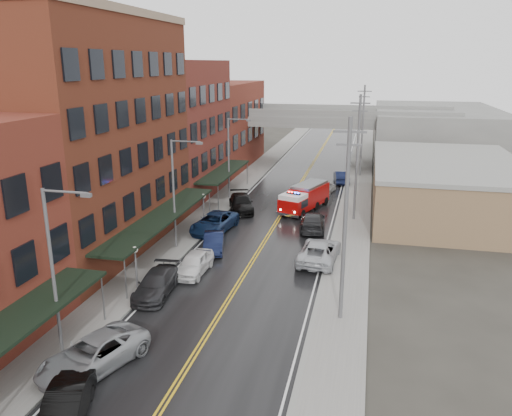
# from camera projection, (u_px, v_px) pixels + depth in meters

# --- Properties ---
(road) EXTENTS (11.00, 160.00, 0.02)m
(road) POSITION_uv_depth(u_px,v_px,m) (271.00, 231.00, 45.36)
(road) COLOR black
(road) RESTS_ON ground
(sidewalk_left) EXTENTS (3.00, 160.00, 0.15)m
(sidewalk_left) POSITION_uv_depth(u_px,v_px,m) (195.00, 225.00, 46.91)
(sidewalk_left) COLOR slate
(sidewalk_left) RESTS_ON ground
(sidewalk_right) EXTENTS (3.00, 160.00, 0.15)m
(sidewalk_right) POSITION_uv_depth(u_px,v_px,m) (352.00, 236.00, 43.77)
(sidewalk_right) COLOR slate
(sidewalk_right) RESTS_ON ground
(curb_left) EXTENTS (0.30, 160.00, 0.15)m
(curb_left) POSITION_uv_depth(u_px,v_px,m) (212.00, 226.00, 46.56)
(curb_left) COLOR gray
(curb_left) RESTS_ON ground
(curb_right) EXTENTS (0.30, 160.00, 0.15)m
(curb_right) POSITION_uv_depth(u_px,v_px,m) (334.00, 235.00, 44.13)
(curb_right) COLOR gray
(curb_right) RESTS_ON ground
(brick_building_b) EXTENTS (9.00, 20.00, 18.00)m
(brick_building_b) POSITION_uv_depth(u_px,v_px,m) (89.00, 139.00, 39.15)
(brick_building_b) COLOR #5C2818
(brick_building_b) RESTS_ON ground
(brick_building_c) EXTENTS (9.00, 15.00, 15.00)m
(brick_building_c) POSITION_uv_depth(u_px,v_px,m) (174.00, 130.00, 55.94)
(brick_building_c) COLOR maroon
(brick_building_c) RESTS_ON ground
(brick_building_far) EXTENTS (9.00, 20.00, 12.00)m
(brick_building_far) POSITION_uv_depth(u_px,v_px,m) (220.00, 125.00, 72.73)
(brick_building_far) COLOR brown
(brick_building_far) RESTS_ON ground
(tan_building) EXTENTS (14.00, 22.00, 5.00)m
(tan_building) POSITION_uv_depth(u_px,v_px,m) (445.00, 188.00, 50.58)
(tan_building) COLOR #886749
(tan_building) RESTS_ON ground
(right_far_block) EXTENTS (18.00, 30.00, 8.00)m
(right_far_block) POSITION_uv_depth(u_px,v_px,m) (434.00, 134.00, 77.79)
(right_far_block) COLOR slate
(right_far_block) RESTS_ON ground
(awning_1) EXTENTS (2.60, 18.00, 3.09)m
(awning_1) POSITION_uv_depth(u_px,v_px,m) (162.00, 217.00, 39.59)
(awning_1) COLOR black
(awning_1) RESTS_ON ground
(awning_2) EXTENTS (2.60, 13.00, 3.09)m
(awning_2) POSITION_uv_depth(u_px,v_px,m) (224.00, 172.00, 55.96)
(awning_2) COLOR black
(awning_2) RESTS_ON ground
(globe_lamp_1) EXTENTS (0.44, 0.44, 3.12)m
(globe_lamp_1) POSITION_uv_depth(u_px,v_px,m) (135.00, 258.00, 33.00)
(globe_lamp_1) COLOR #59595B
(globe_lamp_1) RESTS_ON ground
(globe_lamp_2) EXTENTS (0.44, 0.44, 3.12)m
(globe_lamp_2) POSITION_uv_depth(u_px,v_px,m) (203.00, 202.00, 46.09)
(globe_lamp_2) COLOR #59595B
(globe_lamp_2) RESTS_ON ground
(street_lamp_0) EXTENTS (2.64, 0.22, 9.00)m
(street_lamp_0) POSITION_uv_depth(u_px,v_px,m) (56.00, 263.00, 24.74)
(street_lamp_0) COLOR #59595B
(street_lamp_0) RESTS_ON ground
(street_lamp_1) EXTENTS (2.64, 0.22, 9.00)m
(street_lamp_1) POSITION_uv_depth(u_px,v_px,m) (176.00, 187.00, 39.71)
(street_lamp_1) COLOR #59595B
(street_lamp_1) RESTS_ON ground
(street_lamp_2) EXTENTS (2.64, 0.22, 9.00)m
(street_lamp_2) POSITION_uv_depth(u_px,v_px,m) (231.00, 153.00, 54.67)
(street_lamp_2) COLOR #59595B
(street_lamp_2) RESTS_ON ground
(utility_pole_0) EXTENTS (1.80, 0.24, 12.00)m
(utility_pole_0) POSITION_uv_depth(u_px,v_px,m) (345.00, 219.00, 28.02)
(utility_pole_0) COLOR #59595B
(utility_pole_0) RESTS_ON ground
(utility_pole_1) EXTENTS (1.80, 0.24, 12.00)m
(utility_pole_1) POSITION_uv_depth(u_px,v_px,m) (357.00, 156.00, 46.72)
(utility_pole_1) COLOR #59595B
(utility_pole_1) RESTS_ON ground
(utility_pole_2) EXTENTS (1.80, 0.24, 12.00)m
(utility_pole_2) POSITION_uv_depth(u_px,v_px,m) (362.00, 129.00, 65.43)
(utility_pole_2) COLOR #59595B
(utility_pole_2) RESTS_ON ground
(overpass) EXTENTS (40.00, 10.00, 7.50)m
(overpass) POSITION_uv_depth(u_px,v_px,m) (314.00, 124.00, 73.62)
(overpass) COLOR slate
(overpass) RESTS_ON ground
(fire_truck) EXTENTS (4.68, 7.69, 2.68)m
(fire_truck) POSITION_uv_depth(u_px,v_px,m) (304.00, 197.00, 51.28)
(fire_truck) COLOR #9B0707
(fire_truck) RESTS_ON ground
(parked_car_left_1) EXTENTS (2.90, 4.81, 1.50)m
(parked_car_left_1) POSITION_uv_depth(u_px,v_px,m) (66.00, 407.00, 21.12)
(parked_car_left_1) COLOR black
(parked_car_left_1) RESTS_ON ground
(parked_car_left_2) EXTENTS (4.54, 6.42, 1.63)m
(parked_car_left_2) POSITION_uv_depth(u_px,v_px,m) (93.00, 354.00, 24.80)
(parked_car_left_2) COLOR gray
(parked_car_left_2) RESTS_ON ground
(parked_car_left_3) EXTENTS (2.58, 5.36, 1.51)m
(parked_car_left_3) POSITION_uv_depth(u_px,v_px,m) (156.00, 284.00, 32.83)
(parked_car_left_3) COLOR #262629
(parked_car_left_3) RESTS_ON ground
(parked_car_left_4) EXTENTS (1.94, 4.60, 1.55)m
(parked_car_left_4) POSITION_uv_depth(u_px,v_px,m) (194.00, 263.00, 36.12)
(parked_car_left_4) COLOR white
(parked_car_left_4) RESTS_ON ground
(parked_car_left_5) EXTENTS (2.61, 4.68, 1.46)m
(parked_car_left_5) POSITION_uv_depth(u_px,v_px,m) (214.00, 242.00, 40.52)
(parked_car_left_5) COLOR black
(parked_car_left_5) RESTS_ON ground
(parked_car_left_6) EXTENTS (3.52, 6.33, 1.67)m
(parked_car_left_6) POSITION_uv_depth(u_px,v_px,m) (214.00, 223.00, 45.08)
(parked_car_left_6) COLOR #132549
(parked_car_left_6) RESTS_ON ground
(parked_car_left_7) EXTENTS (4.04, 6.22, 1.67)m
(parked_car_left_7) POSITION_uv_depth(u_px,v_px,m) (241.00, 203.00, 51.31)
(parked_car_left_7) COLOR black
(parked_car_left_7) RESTS_ON ground
(parked_car_right_0) EXTENTS (3.18, 6.20, 1.67)m
(parked_car_right_0) POSITION_uv_depth(u_px,v_px,m) (319.00, 251.00, 38.26)
(parked_car_right_0) COLOR #B4B7BD
(parked_car_right_0) RESTS_ON ground
(parked_car_right_1) EXTENTS (2.76, 5.72, 1.61)m
(parked_car_right_1) POSITION_uv_depth(u_px,v_px,m) (312.00, 221.00, 45.56)
(parked_car_right_1) COLOR black
(parked_car_right_1) RESTS_ON ground
(parked_car_right_2) EXTENTS (2.30, 4.22, 1.36)m
(parked_car_right_2) POSITION_uv_depth(u_px,v_px,m) (326.00, 187.00, 58.51)
(parked_car_right_2) COLOR silver
(parked_car_right_2) RESTS_ON ground
(parked_car_right_3) EXTENTS (2.40, 4.99, 1.58)m
(parked_car_right_3) POSITION_uv_depth(u_px,v_px,m) (341.00, 177.00, 63.31)
(parked_car_right_3) COLOR #0E1533
(parked_car_right_3) RESTS_ON ground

